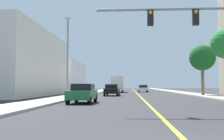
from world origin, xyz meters
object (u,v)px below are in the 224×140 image
at_px(car_green, 83,93).
at_px(delivery_truck, 117,84).
at_px(car_white, 143,88).
at_px(car_black, 112,90).
at_px(street_lamp, 68,53).
at_px(palm_far, 202,58).

height_order(car_green, delivery_truck, delivery_truck).
bearing_deg(car_white, car_black, -104.77).
distance_m(car_white, car_black, 20.72).
bearing_deg(car_black, delivery_truck, 91.85).
relative_size(car_green, car_white, 1.03).
height_order(street_lamp, car_green, street_lamp).
bearing_deg(car_green, delivery_truck, -90.41).
xyz_separation_m(car_black, delivery_truck, (-0.07, 18.78, 0.89)).
distance_m(street_lamp, car_green, 6.34).
bearing_deg(palm_far, car_green, -131.09).
bearing_deg(palm_far, car_black, 177.29).
distance_m(car_green, car_white, 35.92).
relative_size(street_lamp, delivery_truck, 0.86).
xyz_separation_m(street_lamp, delivery_truck, (3.47, 29.36, -2.74)).
height_order(palm_far, car_black, palm_far).
bearing_deg(car_black, car_green, -93.30).
relative_size(car_green, delivery_truck, 0.45).
bearing_deg(delivery_truck, car_green, -93.05).
height_order(street_lamp, car_white, street_lamp).
xyz_separation_m(street_lamp, car_black, (3.54, 10.58, -3.62)).
height_order(palm_far, car_white, palm_far).
distance_m(street_lamp, delivery_truck, 29.70).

